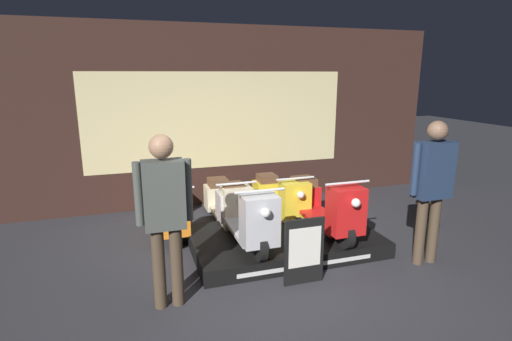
# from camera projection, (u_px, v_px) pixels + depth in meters

# --- Properties ---
(ground_plane) EXTENTS (30.00, 30.00, 0.00)m
(ground_plane) POSITION_uv_depth(u_px,v_px,m) (282.00, 283.00, 4.63)
(ground_plane) COLOR #2D2D33
(shop_wall_back) EXTENTS (8.50, 0.09, 3.20)m
(shop_wall_back) POSITION_uv_depth(u_px,v_px,m) (219.00, 117.00, 7.18)
(shop_wall_back) COLOR #331E19
(shop_wall_back) RESTS_ON ground_plane
(display_platform) EXTENTS (2.53, 1.53, 0.21)m
(display_platform) POSITION_uv_depth(u_px,v_px,m) (284.00, 241.00, 5.55)
(display_platform) COLOR black
(display_platform) RESTS_ON ground_plane
(scooter_display_left) EXTENTS (0.60, 1.75, 0.87)m
(scooter_display_left) POSITION_uv_depth(u_px,v_px,m) (245.00, 214.00, 5.27)
(scooter_display_left) COLOR black
(scooter_display_left) RESTS_ON display_platform
(scooter_display_right) EXTENTS (0.60, 1.75, 0.87)m
(scooter_display_right) POSITION_uv_depth(u_px,v_px,m) (322.00, 205.00, 5.60)
(scooter_display_right) COLOR black
(scooter_display_right) RESTS_ON display_platform
(scooter_backrow_0) EXTENTS (0.60, 1.75, 0.87)m
(scooter_backrow_0) POSITION_uv_depth(u_px,v_px,m) (169.00, 209.00, 6.09)
(scooter_backrow_0) COLOR black
(scooter_backrow_0) RESTS_ON ground_plane
(scooter_backrow_1) EXTENTS (0.60, 1.75, 0.87)m
(scooter_backrow_1) POSITION_uv_depth(u_px,v_px,m) (227.00, 203.00, 6.35)
(scooter_backrow_1) COLOR black
(scooter_backrow_1) RESTS_ON ground_plane
(scooter_backrow_2) EXTENTS (0.60, 1.75, 0.87)m
(scooter_backrow_2) POSITION_uv_depth(u_px,v_px,m) (279.00, 198.00, 6.62)
(scooter_backrow_2) COLOR black
(scooter_backrow_2) RESTS_ON ground_plane
(person_left_browsing) EXTENTS (0.56, 0.24, 1.81)m
(person_left_browsing) POSITION_uv_depth(u_px,v_px,m) (165.00, 209.00, 3.94)
(person_left_browsing) COLOR #473828
(person_left_browsing) RESTS_ON ground_plane
(person_right_browsing) EXTENTS (0.60, 0.25, 1.82)m
(person_right_browsing) POSITION_uv_depth(u_px,v_px,m) (432.00, 180.00, 4.89)
(person_right_browsing) COLOR #473828
(person_right_browsing) RESTS_ON ground_plane
(price_sign_board) EXTENTS (0.48, 0.04, 0.79)m
(price_sign_board) POSITION_uv_depth(u_px,v_px,m) (304.00, 251.00, 4.54)
(price_sign_board) COLOR black
(price_sign_board) RESTS_ON ground_plane
(street_bollard) EXTENTS (0.09, 0.09, 0.79)m
(street_bollard) POSITION_uv_depth(u_px,v_px,m) (438.00, 202.00, 6.27)
(street_bollard) COLOR gold
(street_bollard) RESTS_ON ground_plane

